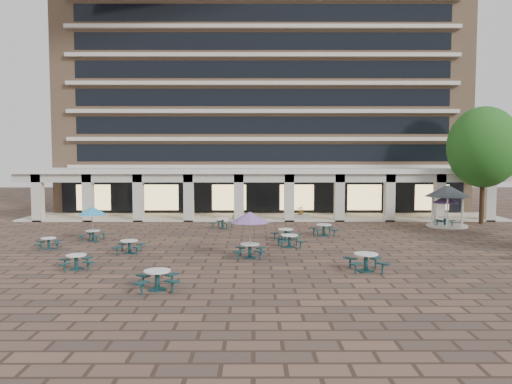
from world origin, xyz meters
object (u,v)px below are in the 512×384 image
picnic_table_1 (157,278)px  planter_left (242,214)px  planter_right (301,214)px  picnic_table_0 (76,261)px  gazebo (448,196)px

picnic_table_1 → planter_left: 22.50m
planter_left → planter_right: size_ratio=1.00×
picnic_table_0 → gazebo: gazebo is taller
picnic_table_0 → planter_left: size_ratio=1.29×
planter_left → picnic_table_0: bearing=-111.9°
picnic_table_0 → planter_left: planter_left is taller
gazebo → picnic_table_1: bearing=-135.7°
picnic_table_1 → planter_right: bearing=60.9°
picnic_table_0 → planter_right: (12.54, 18.59, 0.12)m
picnic_table_0 → gazebo: bearing=11.5°
planter_right → planter_left: bearing=180.0°
gazebo → planter_right: size_ratio=2.30×
picnic_table_1 → planter_left: (2.85, 22.32, 0.04)m
picnic_table_0 → planter_left: bearing=47.6°
planter_left → picnic_table_1: bearing=-97.3°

